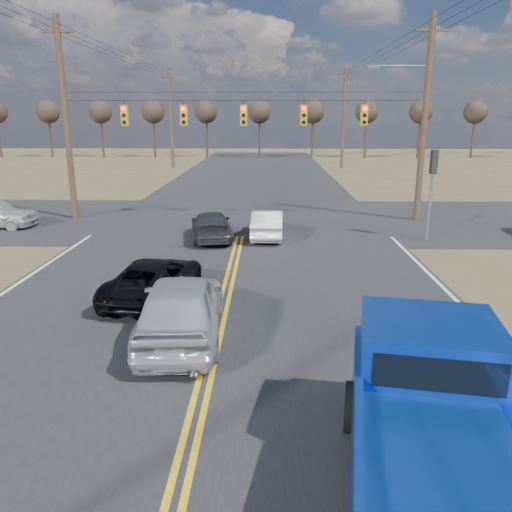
{
  "coord_description": "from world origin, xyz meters",
  "views": [
    {
      "loc": [
        1.28,
        -7.86,
        5.2
      ],
      "look_at": [
        0.94,
        5.41,
        1.5
      ],
      "focal_mm": 35.0,
      "sensor_mm": 36.0,
      "label": 1
    }
  ],
  "objects_px": {
    "silver_suv": "(182,307)",
    "dgrey_car_queue": "(211,226)",
    "black_suv": "(154,278)",
    "pickup_truck": "(438,446)",
    "white_car_queue": "(268,224)"
  },
  "relations": [
    {
      "from": "pickup_truck",
      "to": "black_suv",
      "type": "bearing_deg",
      "value": 133.59
    },
    {
      "from": "silver_suv",
      "to": "dgrey_car_queue",
      "type": "height_order",
      "value": "silver_suv"
    },
    {
      "from": "dgrey_car_queue",
      "to": "pickup_truck",
      "type": "bearing_deg",
      "value": 97.53
    },
    {
      "from": "silver_suv",
      "to": "white_car_queue",
      "type": "distance_m",
      "value": 10.8
    },
    {
      "from": "pickup_truck",
      "to": "white_car_queue",
      "type": "bearing_deg",
      "value": 107.7
    },
    {
      "from": "silver_suv",
      "to": "black_suv",
      "type": "relative_size",
      "value": 1.09
    },
    {
      "from": "silver_suv",
      "to": "white_car_queue",
      "type": "xyz_separation_m",
      "value": [
        2.04,
        10.6,
        -0.18
      ]
    },
    {
      "from": "pickup_truck",
      "to": "dgrey_car_queue",
      "type": "xyz_separation_m",
      "value": [
        -4.73,
        15.82,
        -0.49
      ]
    },
    {
      "from": "black_suv",
      "to": "white_car_queue",
      "type": "xyz_separation_m",
      "value": [
        3.32,
        7.85,
        0.02
      ]
    },
    {
      "from": "silver_suv",
      "to": "pickup_truck",
      "type": "bearing_deg",
      "value": 124.14
    },
    {
      "from": "pickup_truck",
      "to": "dgrey_car_queue",
      "type": "bearing_deg",
      "value": 116.41
    },
    {
      "from": "black_suv",
      "to": "white_car_queue",
      "type": "height_order",
      "value": "white_car_queue"
    },
    {
      "from": "pickup_truck",
      "to": "silver_suv",
      "type": "distance_m",
      "value": 7.03
    },
    {
      "from": "white_car_queue",
      "to": "dgrey_car_queue",
      "type": "distance_m",
      "value": 2.5
    },
    {
      "from": "black_suv",
      "to": "silver_suv",
      "type": "bearing_deg",
      "value": 121.86
    }
  ]
}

